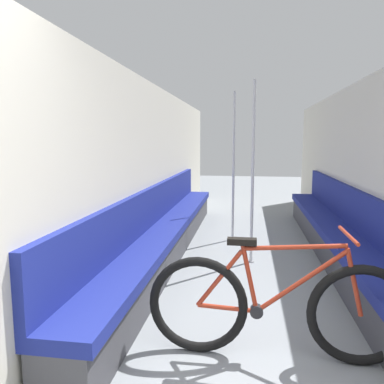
{
  "coord_description": "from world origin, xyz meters",
  "views": [
    {
      "loc": [
        -0.04,
        -0.98,
        1.52
      ],
      "look_at": [
        -0.69,
        3.32,
        0.91
      ],
      "focal_mm": 35.0,
      "sensor_mm": 36.0,
      "label": 1
    }
  ],
  "objects": [
    {
      "name": "bench_seat_row_left",
      "position": [
        -1.09,
        3.71,
        0.31
      ],
      "size": [
        0.45,
        5.89,
        0.93
      ],
      "color": "#3D3D42",
      "rests_on": "ground"
    },
    {
      "name": "wall_right",
      "position": [
        1.34,
        3.54,
        1.12
      ],
      "size": [
        0.1,
        10.28,
        2.25
      ],
      "primitive_type": "cube",
      "color": "beige",
      "rests_on": "ground"
    },
    {
      "name": "bicycle",
      "position": [
        0.17,
        1.53,
        0.37
      ],
      "size": [
        1.81,
        0.46,
        0.91
      ],
      "rotation": [
        0.0,
        0.0,
        0.15
      ],
      "color": "black",
      "rests_on": "ground"
    },
    {
      "name": "grab_pole_near",
      "position": [
        0.01,
        3.61,
        1.08
      ],
      "size": [
        0.08,
        0.08,
        2.23
      ],
      "color": "gray",
      "rests_on": "ground"
    },
    {
      "name": "grab_pole_far",
      "position": [
        -0.26,
        4.65,
        1.08
      ],
      "size": [
        0.08,
        0.08,
        2.23
      ],
      "color": "gray",
      "rests_on": "ground"
    },
    {
      "name": "bench_seat_row_right",
      "position": [
        1.09,
        3.71,
        0.31
      ],
      "size": [
        0.45,
        5.89,
        0.93
      ],
      "color": "#3D3D42",
      "rests_on": "ground"
    },
    {
      "name": "wall_left",
      "position": [
        -1.34,
        3.54,
        1.12
      ],
      "size": [
        0.1,
        10.28,
        2.25
      ],
      "primitive_type": "cube",
      "color": "beige",
      "rests_on": "ground"
    }
  ]
}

